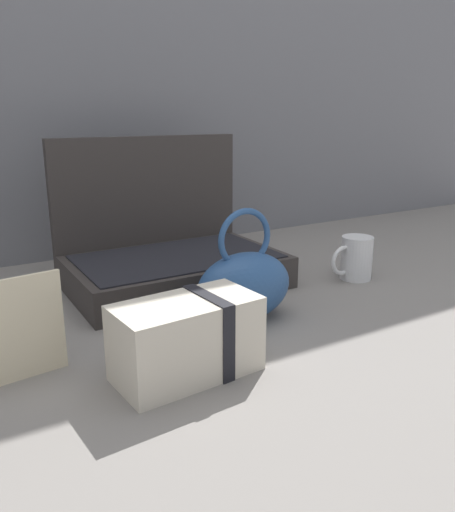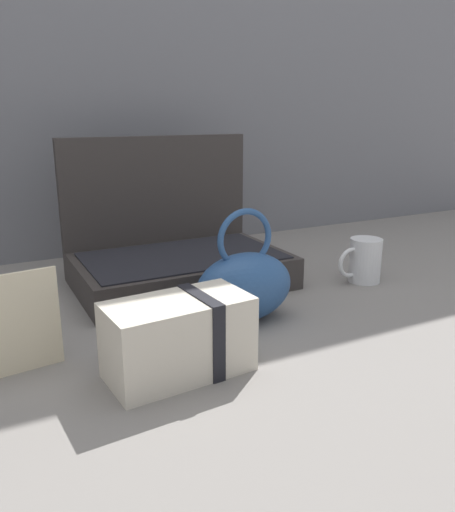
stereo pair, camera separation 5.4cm
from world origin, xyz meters
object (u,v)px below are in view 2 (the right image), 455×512
object	(u,v)px
open_suitcase	(174,251)
info_card_left	(14,324)
coffee_mug	(364,260)
cream_toiletry_bag	(181,337)
teal_pouch_handbag	(244,285)

from	to	relation	value
open_suitcase	info_card_left	world-z (taller)	open_suitcase
open_suitcase	coffee_mug	distance (m)	0.42
open_suitcase	coffee_mug	size ratio (longest dim) A/B	4.07
cream_toiletry_bag	open_suitcase	bearing A→B (deg)	69.72
open_suitcase	coffee_mug	world-z (taller)	open_suitcase
coffee_mug	info_card_left	world-z (taller)	info_card_left
teal_pouch_handbag	info_card_left	world-z (taller)	teal_pouch_handbag
teal_pouch_handbag	coffee_mug	size ratio (longest dim) A/B	1.91
teal_pouch_handbag	coffee_mug	distance (m)	0.36
info_card_left	teal_pouch_handbag	bearing A→B (deg)	-5.02
open_suitcase	coffee_mug	xyz separation A→B (m)	(0.38, -0.20, -0.02)
cream_toiletry_bag	coffee_mug	bearing A→B (deg)	21.13
cream_toiletry_bag	coffee_mug	size ratio (longest dim) A/B	1.96
teal_pouch_handbag	cream_toiletry_bag	bearing A→B (deg)	-144.07
info_card_left	coffee_mug	bearing A→B (deg)	-0.50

